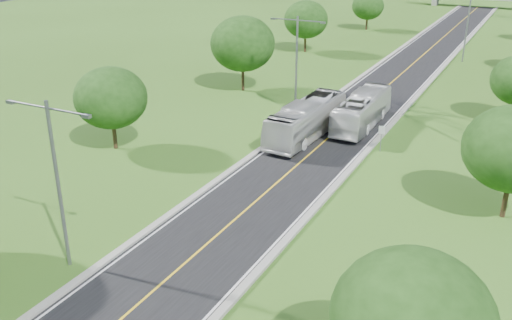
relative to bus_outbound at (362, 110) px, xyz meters
The scene contains 15 objects.
ground 16.52m from the bus_outbound, 95.91° to the left, with size 260.00×260.00×0.00m, color #325518.
road 22.47m from the bus_outbound, 94.33° to the left, with size 8.00×150.00×0.06m, color black.
curb_left 23.18m from the bus_outbound, 104.89° to the left, with size 0.50×150.00×0.22m, color gray.
curb_right 22.55m from the bus_outbound, 83.47° to the left, with size 0.50×150.00×0.22m, color gray.
speed_limit_sign 6.67m from the bus_outbound, 58.25° to the right, with size 0.55×0.09×2.40m.
streetlight_near_left 32.85m from the bus_outbound, 103.66° to the right, with size 5.90×0.25×10.00m.
streetlight_mid_left 8.89m from the bus_outbound, behind, with size 5.90×0.25×10.00m.
streetlight_far_right 34.87m from the bus_outbound, 82.85° to the left, with size 5.90×0.25×10.00m.
tree_lb 23.81m from the bus_outbound, 138.49° to the right, with size 6.30×6.30×7.33m.
tree_lc 18.27m from the bus_outbound, 159.19° to the left, with size 7.56×7.56×8.79m.
tree_ld 35.79m from the bus_outbound, 121.63° to the left, with size 6.72×6.72×7.82m.
tree_le 56.77m from the bus_outbound, 106.59° to the left, with size 5.88×5.88×6.84m.
tree_ra 35.96m from the bus_outbound, 69.91° to the right, with size 6.30×6.30×7.33m.
bus_outbound is the anchor object (origin of this frame).
bus_inbound 6.49m from the bus_outbound, 124.15° to the right, with size 2.89×12.36×3.44m, color beige.
Camera 1 is at (16.80, -8.38, 18.51)m, focal length 40.00 mm.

